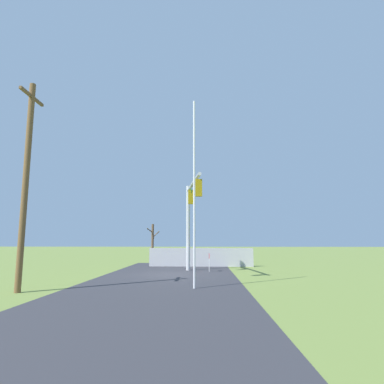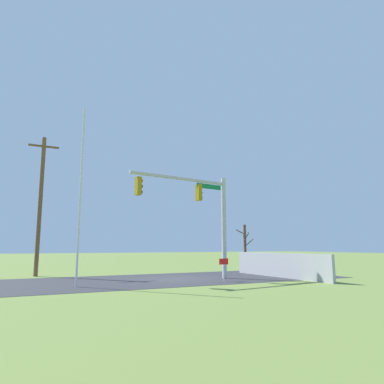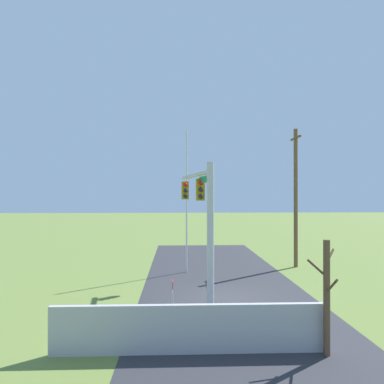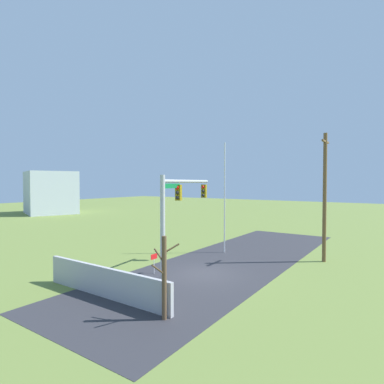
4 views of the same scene
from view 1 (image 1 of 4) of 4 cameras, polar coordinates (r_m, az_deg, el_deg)
name	(u,v)px [view 1 (image 1 of 4)]	position (r m, az deg, el deg)	size (l,w,h in m)	color
ground_plane	(170,275)	(20.99, -3.88, -14.19)	(160.00, 160.00, 0.00)	olive
road_surface	(162,283)	(17.04, -5.33, -15.53)	(28.00, 8.00, 0.01)	#2D2D33
sidewalk_corner	(189,269)	(24.62, -0.58, -13.32)	(6.00, 6.00, 0.01)	#B7B5AD
retaining_fence	(201,257)	(26.91, 1.59, -11.33)	(0.20, 8.40, 1.47)	#A8A8AD
signal_mast	(191,209)	(21.90, -0.23, -2.92)	(6.36, 1.19, 6.03)	#B2B5BA
flagpole	(194,191)	(15.10, 0.39, 0.18)	(0.10, 0.10, 8.77)	silver
utility_pole	(26,180)	(15.76, -27.04, 1.92)	(1.90, 0.26, 9.08)	brown
bare_tree	(153,244)	(27.52, -6.91, -9.04)	(1.27, 1.02, 3.43)	brown
open_sign	(209,258)	(22.58, 3.02, -11.47)	(0.56, 0.04, 1.22)	silver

